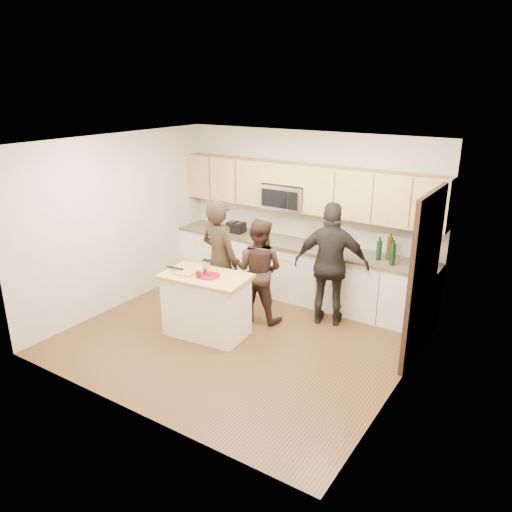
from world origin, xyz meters
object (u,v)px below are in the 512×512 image
Objects in this scene: island at (207,304)px; woman_left at (220,260)px; toaster at (236,227)px; woman_center at (259,270)px; woman_right at (331,265)px.

woman_left is (-0.17, 0.55, 0.46)m from island.
toaster is 1.40m from woman_left.
woman_center is at bearing 60.68° from island.
toaster is (-0.76, 1.82, 0.57)m from island.
woman_center is (0.35, 0.81, 0.33)m from island.
woman_right is (1.47, 0.72, 0.01)m from woman_left.
toaster is at bearing -33.00° from woman_right.
woman_left is 0.99× the size of woman_right.
toaster reaches higher than island.
woman_center reaches higher than toaster.
toaster is 2.14m from woman_right.
toaster is at bearing -56.69° from woman_left.
island is 0.74m from woman_left.
island is at bearing 59.53° from woman_center.
woman_left is at bearing 19.96° from woman_center.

